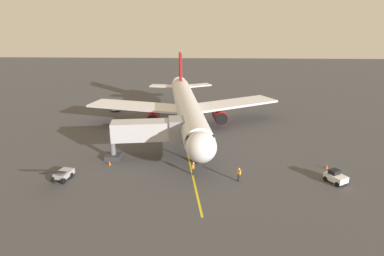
{
  "coord_description": "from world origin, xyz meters",
  "views": [
    {
      "loc": [
        -3.78,
        53.03,
        17.79
      ],
      "look_at": [
        -1.92,
        8.74,
        3.0
      ],
      "focal_mm": 30.24,
      "sensor_mm": 36.0,
      "label": 1
    }
  ],
  "objects_px": {
    "airplane": "(187,107)",
    "safety_cone_nose_left": "(68,175)",
    "ground_crew_marshaller": "(193,168)",
    "safety_cone_nose_right": "(110,163)",
    "tug_near_nose": "(115,107)",
    "belt_loader_starboard_side": "(62,174)",
    "safety_cone_wing_port": "(327,166)",
    "ground_crew_wing_walker": "(239,174)",
    "jet_bridge": "(154,131)",
    "tug_portside": "(336,177)"
  },
  "relations": [
    {
      "from": "airplane",
      "to": "tug_near_nose",
      "type": "bearing_deg",
      "value": -36.46
    },
    {
      "from": "airplane",
      "to": "ground_crew_wing_walker",
      "type": "xyz_separation_m",
      "value": [
        -7.06,
        18.61,
        -3.12
      ]
    },
    {
      "from": "airplane",
      "to": "belt_loader_starboard_side",
      "type": "height_order",
      "value": "airplane"
    },
    {
      "from": "ground_crew_marshaller",
      "to": "tug_portside",
      "type": "relative_size",
      "value": 0.62
    },
    {
      "from": "jet_bridge",
      "to": "ground_crew_wing_walker",
      "type": "bearing_deg",
      "value": 148.18
    },
    {
      "from": "safety_cone_nose_left",
      "to": "ground_crew_wing_walker",
      "type": "bearing_deg",
      "value": 179.28
    },
    {
      "from": "tug_near_nose",
      "to": "safety_cone_nose_left",
      "type": "distance_m",
      "value": 29.96
    },
    {
      "from": "ground_crew_marshaller",
      "to": "safety_cone_nose_right",
      "type": "relative_size",
      "value": 3.11
    },
    {
      "from": "jet_bridge",
      "to": "belt_loader_starboard_side",
      "type": "bearing_deg",
      "value": 35.7
    },
    {
      "from": "jet_bridge",
      "to": "safety_cone_nose_right",
      "type": "distance_m",
      "value": 7.13
    },
    {
      "from": "tug_near_nose",
      "to": "belt_loader_starboard_side",
      "type": "bearing_deg",
      "value": 93.78
    },
    {
      "from": "airplane",
      "to": "safety_cone_nose_left",
      "type": "xyz_separation_m",
      "value": [
        13.26,
        18.35,
        -3.73
      ]
    },
    {
      "from": "ground_crew_marshaller",
      "to": "tug_portside",
      "type": "height_order",
      "value": "ground_crew_marshaller"
    },
    {
      "from": "tug_near_nose",
      "to": "safety_cone_wing_port",
      "type": "distance_m",
      "value": 42.99
    },
    {
      "from": "jet_bridge",
      "to": "tug_portside",
      "type": "height_order",
      "value": "jet_bridge"
    },
    {
      "from": "airplane",
      "to": "safety_cone_wing_port",
      "type": "distance_m",
      "value": 23.92
    },
    {
      "from": "belt_loader_starboard_side",
      "to": "ground_crew_wing_walker",
      "type": "bearing_deg",
      "value": -178.81
    },
    {
      "from": "tug_near_nose",
      "to": "safety_cone_nose_right",
      "type": "distance_m",
      "value": 27.08
    },
    {
      "from": "airplane",
      "to": "belt_loader_starboard_side",
      "type": "relative_size",
      "value": 8.53
    },
    {
      "from": "ground_crew_wing_walker",
      "to": "tug_portside",
      "type": "xyz_separation_m",
      "value": [
        -11.1,
        -0.21,
        -0.18
      ]
    },
    {
      "from": "airplane",
      "to": "jet_bridge",
      "type": "relative_size",
      "value": 3.5
    },
    {
      "from": "tug_near_nose",
      "to": "tug_portside",
      "type": "bearing_deg",
      "value": 138.44
    },
    {
      "from": "safety_cone_nose_right",
      "to": "safety_cone_wing_port",
      "type": "bearing_deg",
      "value": -179.71
    },
    {
      "from": "airplane",
      "to": "ground_crew_wing_walker",
      "type": "distance_m",
      "value": 20.15
    },
    {
      "from": "tug_portside",
      "to": "safety_cone_nose_right",
      "type": "relative_size",
      "value": 4.99
    },
    {
      "from": "tug_portside",
      "to": "ground_crew_wing_walker",
      "type": "bearing_deg",
      "value": 1.07
    },
    {
      "from": "airplane",
      "to": "tug_near_nose",
      "type": "height_order",
      "value": "airplane"
    },
    {
      "from": "airplane",
      "to": "jet_bridge",
      "type": "distance_m",
      "value": 12.5
    },
    {
      "from": "safety_cone_wing_port",
      "to": "safety_cone_nose_right",
      "type": "bearing_deg",
      "value": 0.29
    },
    {
      "from": "ground_crew_wing_walker",
      "to": "airplane",
      "type": "bearing_deg",
      "value": -69.21
    },
    {
      "from": "safety_cone_nose_right",
      "to": "safety_cone_wing_port",
      "type": "relative_size",
      "value": 1.0
    },
    {
      "from": "tug_near_nose",
      "to": "safety_cone_wing_port",
      "type": "bearing_deg",
      "value": 142.5
    },
    {
      "from": "belt_loader_starboard_side",
      "to": "safety_cone_nose_left",
      "type": "height_order",
      "value": "belt_loader_starboard_side"
    },
    {
      "from": "jet_bridge",
      "to": "safety_cone_nose_left",
      "type": "bearing_deg",
      "value": 33.83
    },
    {
      "from": "jet_bridge",
      "to": "tug_near_nose",
      "type": "height_order",
      "value": "jet_bridge"
    },
    {
      "from": "jet_bridge",
      "to": "belt_loader_starboard_side",
      "type": "xyz_separation_m",
      "value": [
        9.88,
        7.1,
        -3.05
      ]
    },
    {
      "from": "jet_bridge",
      "to": "safety_cone_wing_port",
      "type": "bearing_deg",
      "value": 173.01
    },
    {
      "from": "belt_loader_starboard_side",
      "to": "safety_cone_nose_right",
      "type": "height_order",
      "value": "belt_loader_starboard_side"
    },
    {
      "from": "jet_bridge",
      "to": "safety_cone_wing_port",
      "type": "relative_size",
      "value": 20.95
    },
    {
      "from": "belt_loader_starboard_side",
      "to": "safety_cone_nose_left",
      "type": "distance_m",
      "value": 0.87
    },
    {
      "from": "belt_loader_starboard_side",
      "to": "safety_cone_nose_right",
      "type": "xyz_separation_m",
      "value": [
        -4.35,
        -4.23,
        -0.44
      ]
    },
    {
      "from": "tug_portside",
      "to": "safety_cone_nose_right",
      "type": "xyz_separation_m",
      "value": [
        27.37,
        -3.6,
        -0.43
      ]
    },
    {
      "from": "airplane",
      "to": "safety_cone_wing_port",
      "type": "relative_size",
      "value": 73.25
    },
    {
      "from": "jet_bridge",
      "to": "safety_cone_wing_port",
      "type": "xyz_separation_m",
      "value": [
        -22.21,
        2.73,
        -3.49
      ]
    },
    {
      "from": "safety_cone_nose_right",
      "to": "safety_cone_nose_left",
      "type": "bearing_deg",
      "value": 41.23
    },
    {
      "from": "airplane",
      "to": "safety_cone_nose_left",
      "type": "relative_size",
      "value": 73.25
    },
    {
      "from": "tug_portside",
      "to": "jet_bridge",
      "type": "bearing_deg",
      "value": -16.48
    },
    {
      "from": "ground_crew_marshaller",
      "to": "safety_cone_wing_port",
      "type": "height_order",
      "value": "ground_crew_marshaller"
    },
    {
      "from": "airplane",
      "to": "ground_crew_marshaller",
      "type": "height_order",
      "value": "airplane"
    },
    {
      "from": "tug_portside",
      "to": "safety_cone_wing_port",
      "type": "xyz_separation_m",
      "value": [
        -0.36,
        -3.74,
        -0.43
      ]
    }
  ]
}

